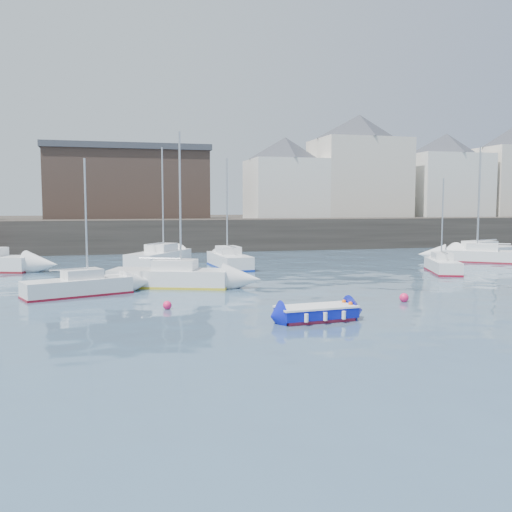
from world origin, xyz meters
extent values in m
plane|color=#2D4760|center=(0.00, 0.00, 0.00)|extent=(220.00, 220.00, 0.00)
cube|color=#28231E|center=(0.00, 35.00, 1.50)|extent=(90.00, 5.00, 3.00)
cube|color=#28231E|center=(0.00, 53.00, 1.40)|extent=(90.00, 32.00, 2.80)
cube|color=beige|center=(20.00, 42.00, 7.30)|extent=(10.00, 8.00, 9.00)
pyramid|color=#3A3D44|center=(20.00, 42.00, 13.20)|extent=(13.36, 13.36, 2.80)
cube|color=white|center=(31.00, 41.50, 6.55)|extent=(9.00, 7.00, 7.50)
pyramid|color=#3A3D44|center=(31.00, 41.50, 11.53)|extent=(11.88, 11.88, 2.45)
cube|color=beige|center=(40.00, 41.50, 7.05)|extent=(8.00, 7.00, 8.50)
pyramid|color=#3A3D44|center=(40.00, 41.50, 12.53)|extent=(11.14, 11.14, 2.45)
cube|color=white|center=(11.00, 41.50, 6.05)|extent=(8.00, 7.00, 6.50)
pyramid|color=#3A3D44|center=(11.00, 41.50, 10.53)|extent=(11.14, 11.14, 2.45)
cube|color=#3D2D26|center=(-6.00, 43.00, 6.30)|extent=(16.00, 10.00, 7.00)
cube|color=#3A3D44|center=(-6.00, 43.00, 10.10)|extent=(16.40, 10.40, 0.60)
cube|color=maroon|center=(-0.48, 1.07, 0.07)|extent=(2.85, 1.40, 0.14)
cube|color=#0A14A6|center=(-0.48, 1.07, 0.32)|extent=(3.10, 1.57, 0.38)
cube|color=white|center=(-0.48, 1.07, 0.55)|extent=(3.16, 1.61, 0.07)
cube|color=white|center=(-0.48, 1.07, 0.38)|extent=(2.47, 1.13, 0.34)
cube|color=#C9B58A|center=(-0.48, 1.07, 0.47)|extent=(0.30, 0.91, 0.05)
cylinder|color=white|center=(-1.32, 1.72, 0.30)|extent=(0.15, 0.15, 0.30)
cylinder|color=white|center=(-1.17, 0.25, 0.30)|extent=(0.15, 0.15, 0.30)
cylinder|color=white|center=(-0.55, 1.80, 0.30)|extent=(0.15, 0.15, 0.30)
cylinder|color=white|center=(-0.40, 0.33, 0.30)|extent=(0.15, 0.15, 0.30)
cylinder|color=white|center=(0.21, 1.88, 0.30)|extent=(0.15, 0.15, 0.30)
cylinder|color=white|center=(0.36, 0.41, 0.30)|extent=(0.15, 0.15, 0.30)
cube|color=white|center=(-9.55, 9.56, 0.41)|extent=(5.27, 3.33, 0.82)
cube|color=maroon|center=(-9.55, 9.56, 0.05)|extent=(5.33, 3.37, 0.11)
cube|color=white|center=(-9.31, 9.65, 1.05)|extent=(2.08, 1.77, 0.46)
cylinder|color=silver|center=(-9.08, 9.74, 3.72)|extent=(0.09, 0.09, 5.79)
cube|color=white|center=(-4.93, 11.42, 0.47)|extent=(6.61, 4.12, 0.95)
cube|color=gold|center=(-4.93, 11.42, 0.06)|extent=(6.68, 4.16, 0.13)
cube|color=white|center=(-4.64, 11.30, 1.21)|extent=(2.60, 2.20, 0.53)
cylinder|color=silver|center=(-4.34, 11.19, 4.57)|extent=(0.11, 0.11, 7.25)
cube|color=white|center=(12.91, 13.51, 0.41)|extent=(2.94, 4.81, 0.83)
cube|color=maroon|center=(12.91, 13.51, 0.06)|extent=(2.97, 4.86, 0.11)
cube|color=white|center=(12.99, 13.72, 1.05)|extent=(1.58, 1.88, 0.46)
cylinder|color=silver|center=(13.07, 13.94, 3.46)|extent=(0.09, 0.09, 5.27)
cube|color=white|center=(19.87, 18.50, 0.45)|extent=(6.41, 5.55, 0.90)
cube|color=maroon|center=(19.87, 18.50, 0.06)|extent=(6.47, 5.61, 0.12)
cube|color=white|center=(19.61, 18.69, 1.14)|extent=(2.74, 2.60, 0.50)
cylinder|color=silver|center=(19.35, 18.89, 4.62)|extent=(0.10, 0.10, 7.44)
cube|color=white|center=(0.10, 19.78, 0.47)|extent=(2.19, 5.90, 0.95)
cube|color=#0D2B9D|center=(0.10, 19.78, 0.06)|extent=(2.22, 5.96, 0.13)
cube|color=white|center=(0.08, 20.07, 1.21)|extent=(1.51, 2.11, 0.53)
cylinder|color=silver|center=(0.06, 20.35, 4.28)|extent=(0.11, 0.11, 6.67)
cube|color=white|center=(21.75, 21.57, 0.46)|extent=(7.47, 4.34, 0.91)
cube|color=#1742A1|center=(21.75, 21.57, 0.06)|extent=(7.54, 4.38, 0.12)
cube|color=white|center=(21.41, 21.46, 1.17)|extent=(2.89, 2.39, 0.51)
cylinder|color=silver|center=(21.07, 21.35, 5.00)|extent=(0.10, 0.10, 8.18)
cube|color=white|center=(-4.47, 22.86, 0.49)|extent=(5.31, 6.68, 0.99)
cube|color=#0D1C47|center=(-4.47, 22.86, 0.07)|extent=(5.37, 6.74, 0.13)
cube|color=white|center=(-4.30, 23.13, 1.26)|extent=(2.57, 2.79, 0.55)
cylinder|color=silver|center=(-4.12, 23.41, 4.77)|extent=(0.11, 0.11, 7.56)
sphere|color=#FF1E5D|center=(-5.71, 4.91, 0.00)|extent=(0.37, 0.37, 0.37)
sphere|color=#FF1E5D|center=(4.88, 4.05, 0.00)|extent=(0.42, 0.42, 0.42)
sphere|color=#FF1E5D|center=(-4.07, 15.43, 0.00)|extent=(0.37, 0.37, 0.37)
camera|label=1|loc=(-8.05, -18.98, 4.40)|focal=40.00mm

